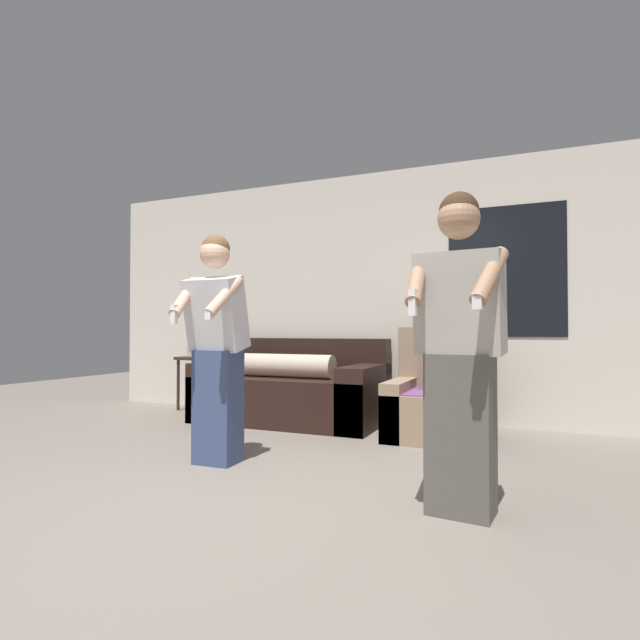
{
  "coord_description": "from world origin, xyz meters",
  "views": [
    {
      "loc": [
        1.57,
        -1.9,
        0.97
      ],
      "look_at": [
        0.34,
        1.0,
        1.03
      ],
      "focal_mm": 28.0,
      "sensor_mm": 36.0,
      "label": 1
    }
  ],
  "objects_px": {
    "couch": "(291,391)",
    "armchair": "(439,402)",
    "side_table": "(199,366)",
    "person_right": "(460,350)",
    "person_left": "(216,346)"
  },
  "relations": [
    {
      "from": "couch",
      "to": "armchair",
      "type": "xyz_separation_m",
      "value": [
        1.58,
        -0.16,
        -0.0
      ]
    },
    {
      "from": "side_table",
      "to": "person_right",
      "type": "xyz_separation_m",
      "value": [
        3.39,
        -2.32,
        0.34
      ]
    },
    {
      "from": "person_right",
      "to": "side_table",
      "type": "bearing_deg",
      "value": 145.67
    },
    {
      "from": "person_right",
      "to": "couch",
      "type": "bearing_deg",
      "value": 134.44
    },
    {
      "from": "armchair",
      "to": "side_table",
      "type": "height_order",
      "value": "armchair"
    },
    {
      "from": "side_table",
      "to": "person_right",
      "type": "bearing_deg",
      "value": -34.33
    },
    {
      "from": "couch",
      "to": "person_left",
      "type": "relative_size",
      "value": 1.17
    },
    {
      "from": "armchair",
      "to": "side_table",
      "type": "relative_size",
      "value": 1.25
    },
    {
      "from": "person_left",
      "to": "person_right",
      "type": "height_order",
      "value": "person_right"
    },
    {
      "from": "side_table",
      "to": "person_left",
      "type": "xyz_separation_m",
      "value": [
        1.63,
        -1.98,
        0.32
      ]
    },
    {
      "from": "armchair",
      "to": "side_table",
      "type": "bearing_deg",
      "value": 171.58
    },
    {
      "from": "couch",
      "to": "armchair",
      "type": "relative_size",
      "value": 1.95
    },
    {
      "from": "person_left",
      "to": "side_table",
      "type": "bearing_deg",
      "value": 129.37
    },
    {
      "from": "side_table",
      "to": "armchair",
      "type": "bearing_deg",
      "value": -8.42
    },
    {
      "from": "couch",
      "to": "person_right",
      "type": "distance_m",
      "value": 2.91
    }
  ]
}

